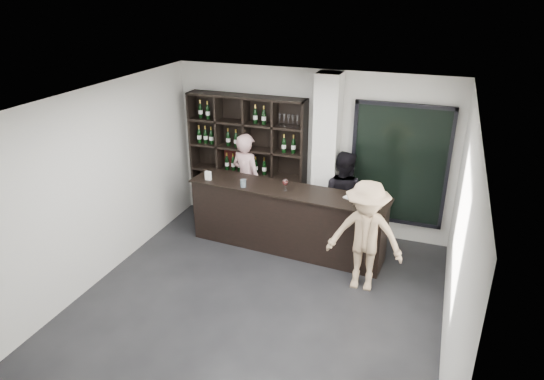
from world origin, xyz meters
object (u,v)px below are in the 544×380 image
at_px(taster_pink, 247,180).
at_px(customer, 365,236).
at_px(tasting_counter, 287,219).
at_px(taster_black, 342,197).
at_px(wine_shelf, 247,160).

xyz_separation_m(taster_pink, customer, (2.41, -1.35, -0.03)).
bearing_deg(tasting_counter, taster_pink, 151.04).
relative_size(tasting_counter, taster_black, 2.05).
height_order(wine_shelf, customer, wine_shelf).
bearing_deg(customer, taster_black, 114.60).
relative_size(wine_shelf, tasting_counter, 0.72).
distance_m(tasting_counter, taster_pink, 1.23).
height_order(wine_shelf, tasting_counter, wine_shelf).
xyz_separation_m(wine_shelf, taster_pink, (0.05, -0.17, -0.32)).
relative_size(taster_pink, customer, 1.03).
distance_m(tasting_counter, taster_black, 1.05).
bearing_deg(taster_black, wine_shelf, 4.36).
xyz_separation_m(tasting_counter, taster_pink, (-0.99, 0.65, 0.33)).
xyz_separation_m(tasting_counter, taster_black, (0.79, 0.64, 0.26)).
relative_size(wine_shelf, customer, 1.41).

